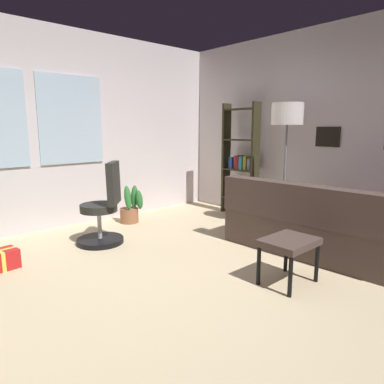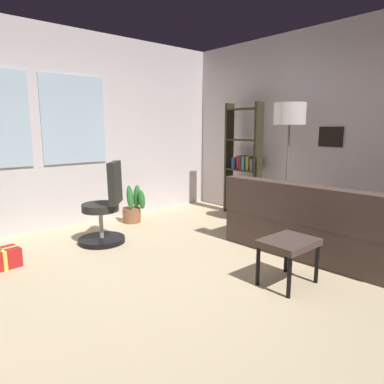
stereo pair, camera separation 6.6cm
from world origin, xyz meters
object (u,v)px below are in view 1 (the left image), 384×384
potted_plant (131,209)px  footstool (289,245)px  office_chair (104,213)px  floor_lamp (287,121)px  bookshelf (240,166)px  couch (331,228)px

potted_plant → footstool: bearing=-91.3°
office_chair → floor_lamp: bearing=-28.1°
bookshelf → couch: bearing=-107.9°
bookshelf → potted_plant: bookshelf is taller
bookshelf → potted_plant: size_ratio=3.07×
bookshelf → footstool: bearing=-130.2°
footstool → floor_lamp: 2.07m
floor_lamp → potted_plant: size_ratio=2.95×
footstool → floor_lamp: bearing=35.1°
office_chair → footstool: bearing=-72.2°
office_chair → potted_plant: 0.96m
couch → floor_lamp: floor_lamp is taller
office_chair → bookshelf: size_ratio=0.56×
potted_plant → office_chair: bearing=-142.2°
footstool → potted_plant: (0.06, 2.70, -0.14)m
floor_lamp → bookshelf: bearing=76.1°
office_chair → floor_lamp: (2.10, -1.12, 1.09)m
couch → potted_plant: 2.76m
office_chair → potted_plant: office_chair is taller
couch → footstool: couch is taller
office_chair → bookshelf: (2.34, -0.15, 0.41)m
couch → floor_lamp: 1.52m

